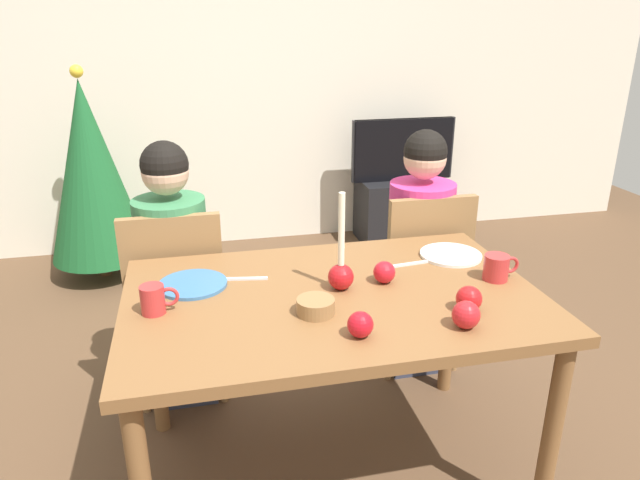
# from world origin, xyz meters

# --- Properties ---
(ground_plane) EXTENTS (7.68, 7.68, 0.00)m
(ground_plane) POSITION_xyz_m (0.00, 0.00, 0.00)
(ground_plane) COLOR brown
(back_wall) EXTENTS (6.40, 0.10, 2.60)m
(back_wall) POSITION_xyz_m (0.00, 2.60, 1.30)
(back_wall) COLOR beige
(back_wall) RESTS_ON ground
(dining_table) EXTENTS (1.40, 0.90, 0.75)m
(dining_table) POSITION_xyz_m (0.00, 0.00, 0.67)
(dining_table) COLOR brown
(dining_table) RESTS_ON ground
(chair_left) EXTENTS (0.40, 0.40, 0.90)m
(chair_left) POSITION_xyz_m (-0.54, 0.61, 0.51)
(chair_left) COLOR olive
(chair_left) RESTS_ON ground
(chair_right) EXTENTS (0.40, 0.40, 0.90)m
(chair_right) POSITION_xyz_m (0.58, 0.61, 0.51)
(chair_right) COLOR olive
(chair_right) RESTS_ON ground
(person_left_child) EXTENTS (0.30, 0.30, 1.17)m
(person_left_child) POSITION_xyz_m (-0.54, 0.64, 0.57)
(person_left_child) COLOR #33384C
(person_left_child) RESTS_ON ground
(person_right_child) EXTENTS (0.30, 0.30, 1.17)m
(person_right_child) POSITION_xyz_m (0.58, 0.64, 0.57)
(person_right_child) COLOR #33384C
(person_right_child) RESTS_ON ground
(tv_stand) EXTENTS (0.64, 0.40, 0.48)m
(tv_stand) POSITION_xyz_m (1.11, 2.30, 0.24)
(tv_stand) COLOR black
(tv_stand) RESTS_ON ground
(tv) EXTENTS (0.79, 0.05, 0.46)m
(tv) POSITION_xyz_m (1.11, 2.30, 0.71)
(tv) COLOR black
(tv) RESTS_ON tv_stand
(christmas_tree) EXTENTS (0.63, 0.63, 1.37)m
(christmas_tree) POSITION_xyz_m (-1.06, 2.10, 0.71)
(christmas_tree) COLOR brown
(christmas_tree) RESTS_ON ground
(candle_centerpiece) EXTENTS (0.09, 0.09, 0.35)m
(candle_centerpiece) POSITION_xyz_m (0.03, 0.03, 0.82)
(candle_centerpiece) COLOR red
(candle_centerpiece) RESTS_ON dining_table
(plate_left) EXTENTS (0.24, 0.24, 0.01)m
(plate_left) POSITION_xyz_m (-0.46, 0.17, 0.76)
(plate_left) COLOR teal
(plate_left) RESTS_ON dining_table
(plate_right) EXTENTS (0.24, 0.24, 0.01)m
(plate_right) POSITION_xyz_m (0.53, 0.22, 0.76)
(plate_right) COLOR white
(plate_right) RESTS_ON dining_table
(mug_left) EXTENTS (0.12, 0.08, 0.09)m
(mug_left) POSITION_xyz_m (-0.58, -0.01, 0.80)
(mug_left) COLOR #B72D2D
(mug_left) RESTS_ON dining_table
(mug_right) EXTENTS (0.13, 0.09, 0.09)m
(mug_right) POSITION_xyz_m (0.60, -0.02, 0.80)
(mug_right) COLOR #B72D2D
(mug_right) RESTS_ON dining_table
(fork_left) EXTENTS (0.18, 0.04, 0.01)m
(fork_left) POSITION_xyz_m (-0.29, 0.18, 0.75)
(fork_left) COLOR silver
(fork_left) RESTS_ON dining_table
(fork_right) EXTENTS (0.18, 0.03, 0.01)m
(fork_right) POSITION_xyz_m (0.35, 0.17, 0.75)
(fork_right) COLOR silver
(fork_right) RESTS_ON dining_table
(bowl_walnuts) EXTENTS (0.12, 0.12, 0.05)m
(bowl_walnuts) POSITION_xyz_m (-0.09, -0.12, 0.78)
(bowl_walnuts) COLOR olive
(bowl_walnuts) RESTS_ON dining_table
(apple_near_candle) EXTENTS (0.08, 0.08, 0.08)m
(apple_near_candle) POSITION_xyz_m (0.01, -0.29, 0.79)
(apple_near_candle) COLOR red
(apple_near_candle) RESTS_ON dining_table
(apple_by_left_plate) EXTENTS (0.09, 0.09, 0.09)m
(apple_by_left_plate) POSITION_xyz_m (0.33, -0.31, 0.79)
(apple_by_left_plate) COLOR red
(apple_by_left_plate) RESTS_ON dining_table
(apple_by_right_mug) EXTENTS (0.08, 0.08, 0.08)m
(apple_by_right_mug) POSITION_xyz_m (0.39, -0.21, 0.79)
(apple_by_right_mug) COLOR red
(apple_by_right_mug) RESTS_ON dining_table
(apple_far_edge) EXTENTS (0.08, 0.08, 0.08)m
(apple_far_edge) POSITION_xyz_m (0.20, 0.05, 0.79)
(apple_far_edge) COLOR red
(apple_far_edge) RESTS_ON dining_table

